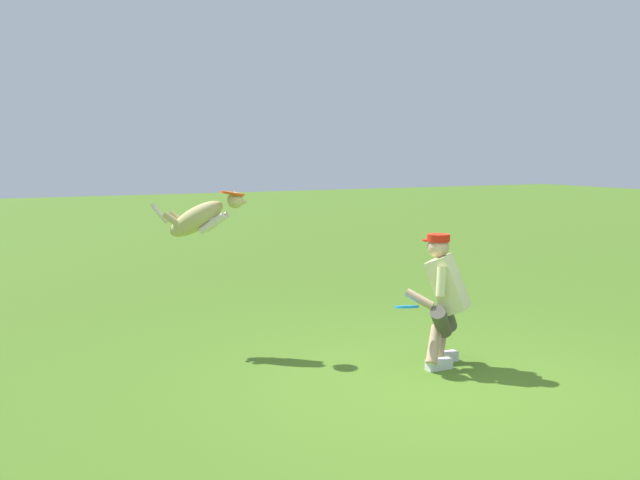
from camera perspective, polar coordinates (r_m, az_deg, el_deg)
ground_plane at (r=6.73m, az=9.32°, el=-11.31°), size 60.00×60.00×0.00m
person at (r=7.27m, az=9.53°, el=-4.26°), size 0.71×0.57×1.29m
dog at (r=7.89m, az=-9.14°, el=1.74°), size 0.90×0.71×0.58m
frisbee_flying at (r=7.77m, az=-6.75°, el=3.60°), size 0.32×0.32×0.07m
frisbee_held at (r=7.13m, az=6.70°, el=-5.14°), size 0.30×0.30×0.07m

